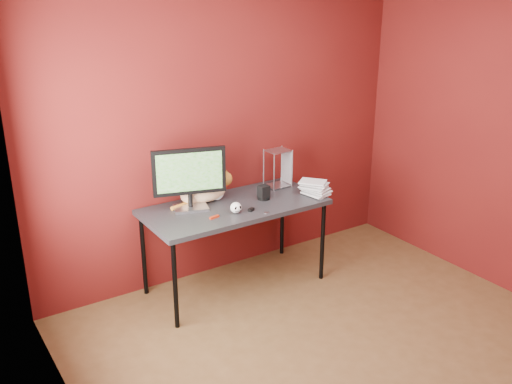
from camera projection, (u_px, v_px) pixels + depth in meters
room at (372, 162)px, 3.43m from camera, size 3.52×3.52×2.61m
desk at (235, 210)px, 4.68m from camera, size 1.50×0.70×0.75m
monitor at (189, 176)px, 4.48m from camera, size 0.57×0.26×0.50m
cat at (204, 191)px, 4.70m from camera, size 0.56×0.27×0.26m
skull_mug at (236, 208)px, 4.48m from camera, size 0.09×0.09×0.09m
speaker at (264, 193)px, 4.77m from camera, size 0.10×0.10×0.12m
book_stack at (312, 121)px, 4.62m from camera, size 0.26×0.27×1.31m
wire_rack at (278, 168)px, 5.03m from camera, size 0.21×0.17×0.34m
pocket_knife at (214, 217)px, 4.40m from camera, size 0.09×0.04×0.02m
black_gadget at (251, 210)px, 4.53m from camera, size 0.06×0.05×0.02m
washer at (266, 213)px, 4.50m from camera, size 0.04×0.04×0.00m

